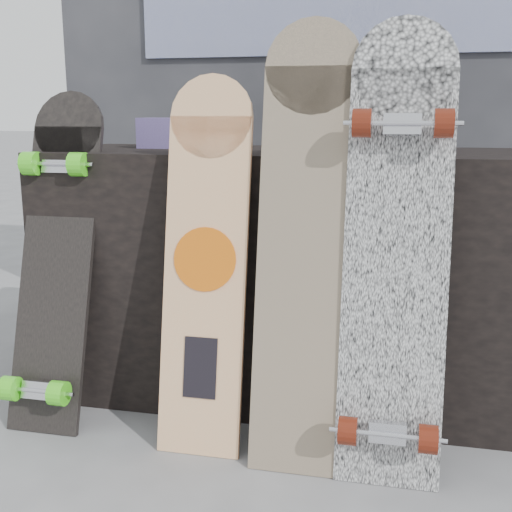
% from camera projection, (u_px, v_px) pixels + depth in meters
% --- Properties ---
extents(ground, '(60.00, 60.00, 0.00)m').
position_uv_depth(ground, '(267.00, 462.00, 1.72)').
color(ground, slate).
rests_on(ground, ground).
extents(vendor_table, '(1.60, 0.60, 0.80)m').
position_uv_depth(vendor_table, '(298.00, 273.00, 2.11)').
color(vendor_table, black).
rests_on(vendor_table, ground).
extents(booth, '(2.40, 0.22, 2.20)m').
position_uv_depth(booth, '(331.00, 69.00, 2.76)').
color(booth, '#2E2E33').
rests_on(booth, ground).
extents(merch_box_purple, '(0.18, 0.12, 0.10)m').
position_uv_depth(merch_box_purple, '(168.00, 133.00, 2.16)').
color(merch_box_purple, '#584083').
rests_on(merch_box_purple, vendor_table).
extents(merch_box_small, '(0.14, 0.14, 0.12)m').
position_uv_depth(merch_box_small, '(399.00, 131.00, 1.97)').
color(merch_box_small, '#584083').
rests_on(merch_box_small, vendor_table).
extents(merch_box_flat, '(0.22, 0.10, 0.06)m').
position_uv_depth(merch_box_flat, '(319.00, 141.00, 2.01)').
color(merch_box_flat, '#D1B78C').
rests_on(merch_box_flat, vendor_table).
extents(longboard_geisha, '(0.23, 0.22, 1.02)m').
position_uv_depth(longboard_geisha, '(206.00, 254.00, 1.75)').
color(longboard_geisha, beige).
rests_on(longboard_geisha, ground).
extents(longboard_celtic, '(0.25, 0.25, 1.16)m').
position_uv_depth(longboard_celtic, '(306.00, 232.00, 1.65)').
color(longboard_celtic, beige).
rests_on(longboard_celtic, ground).
extents(longboard_cascadia, '(0.26, 0.30, 1.15)m').
position_uv_depth(longboard_cascadia, '(397.00, 244.00, 1.59)').
color(longboard_cascadia, white).
rests_on(longboard_cascadia, ground).
extents(skateboard_dark, '(0.22, 0.37, 0.98)m').
position_uv_depth(skateboard_dark, '(56.00, 253.00, 1.91)').
color(skateboard_dark, black).
rests_on(skateboard_dark, ground).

